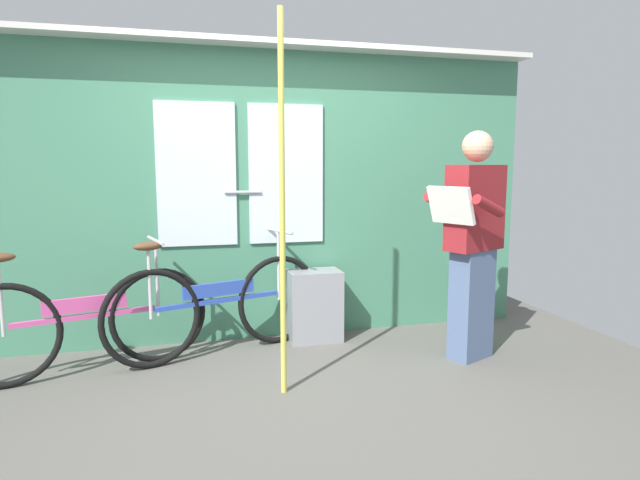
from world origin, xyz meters
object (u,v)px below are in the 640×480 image
object	(u,v)px
bicycle_leaning_behind	(85,322)
trash_bin_by_wall	(314,305)
passenger_reading_newspaper	(473,241)
bicycle_near_door	(218,306)
handrail_pole	(282,208)

from	to	relation	value
bicycle_leaning_behind	trash_bin_by_wall	distance (m)	1.70
passenger_reading_newspaper	trash_bin_by_wall	distance (m)	1.35
bicycle_near_door	trash_bin_by_wall	xyz separation A→B (m)	(0.77, 0.15, -0.09)
bicycle_leaning_behind	handrail_pole	bearing A→B (deg)	-41.85
bicycle_leaning_behind	passenger_reading_newspaper	world-z (taller)	passenger_reading_newspaper
bicycle_leaning_behind	handrail_pole	size ratio (longest dim) A/B	0.69
bicycle_leaning_behind	passenger_reading_newspaper	distance (m)	2.74
bicycle_near_door	trash_bin_by_wall	size ratio (longest dim) A/B	2.86
handrail_pole	passenger_reading_newspaper	bearing A→B (deg)	10.12
passenger_reading_newspaper	trash_bin_by_wall	bearing A→B (deg)	-58.54
bicycle_near_door	trash_bin_by_wall	distance (m)	0.79
passenger_reading_newspaper	bicycle_near_door	bearing A→B (deg)	-40.92
trash_bin_by_wall	handrail_pole	size ratio (longest dim) A/B	0.25
passenger_reading_newspaper	trash_bin_by_wall	size ratio (longest dim) A/B	2.88
passenger_reading_newspaper	handrail_pole	bearing A→B (deg)	-14.12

